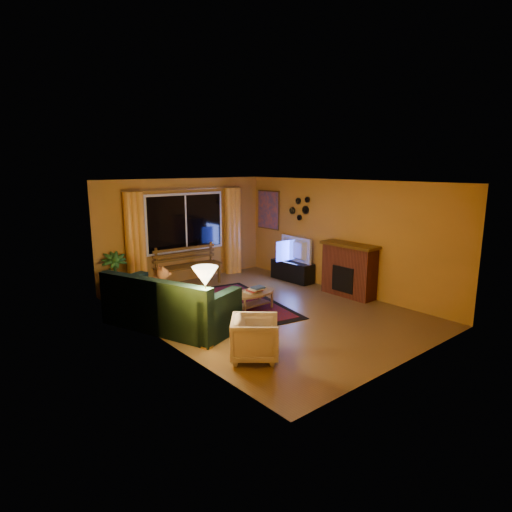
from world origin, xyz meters
TOP-DOWN VIEW (x-y plane):
  - floor at (0.00, 0.00)m, footprint 4.50×6.00m
  - ceiling at (0.00, 0.00)m, footprint 4.50×6.00m
  - wall_back at (0.00, 3.01)m, footprint 4.50×0.02m
  - wall_left at (-2.26, 0.00)m, footprint 0.02×6.00m
  - wall_right at (2.26, 0.00)m, footprint 0.02×6.00m
  - window at (0.00, 2.94)m, footprint 2.00×0.02m
  - curtain_rod at (0.00, 2.90)m, footprint 3.20×0.03m
  - curtain_left at (-1.35, 2.88)m, footprint 0.36×0.36m
  - curtain_right at (1.35, 2.88)m, footprint 0.36×0.36m
  - bench at (-0.21, 2.53)m, footprint 1.63×0.58m
  - potted_plant at (-1.92, 2.75)m, footprint 0.64×0.64m
  - sofa at (-1.84, 0.46)m, footprint 1.76×2.55m
  - dog at (-1.79, 0.99)m, footprint 0.42×0.49m
  - armchair at (-1.52, -1.50)m, footprint 0.92×0.92m
  - floor_lamp at (-1.85, -0.71)m, footprint 0.22×0.22m
  - rug at (-0.32, 0.70)m, footprint 2.31×3.15m
  - coffee_table at (-0.17, 0.20)m, footprint 1.01×1.01m
  - tv_console at (2.00, 1.29)m, footprint 0.41×1.16m
  - television at (2.00, 1.29)m, footprint 0.20×1.06m
  - fireplace at (2.05, -0.40)m, footprint 0.40×1.20m
  - mirror_cluster at (2.21, 1.30)m, footprint 0.06×0.60m
  - painting at (2.22, 2.45)m, footprint 0.04×0.76m

SIDE VIEW (x-z plane):
  - floor at x=0.00m, z-range -0.02..0.00m
  - rug at x=-0.32m, z-range 0.00..0.02m
  - coffee_table at x=-0.17m, z-range 0.00..0.36m
  - tv_console at x=2.00m, z-range 0.00..0.48m
  - bench at x=-0.21m, z-range 0.00..0.48m
  - armchair at x=-1.52m, z-range 0.00..0.69m
  - sofa at x=-1.84m, z-range 0.00..0.95m
  - potted_plant at x=-1.92m, z-range 0.00..0.98m
  - fireplace at x=2.05m, z-range 0.00..1.10m
  - floor_lamp at x=-1.85m, z-range 0.00..1.27m
  - dog at x=-1.79m, z-range 0.47..0.93m
  - television at x=2.00m, z-range 0.48..1.09m
  - curtain_left at x=-1.35m, z-range 0.00..2.24m
  - curtain_right at x=1.35m, z-range 0.00..2.24m
  - wall_back at x=0.00m, z-range 0.00..2.50m
  - wall_left at x=-2.26m, z-range 0.00..2.50m
  - wall_right at x=2.26m, z-range 0.00..2.50m
  - window at x=0.00m, z-range 0.80..2.10m
  - painting at x=2.22m, z-range 1.17..2.13m
  - mirror_cluster at x=2.21m, z-range 1.52..2.08m
  - curtain_rod at x=0.00m, z-range 2.23..2.27m
  - ceiling at x=0.00m, z-range 2.50..2.52m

